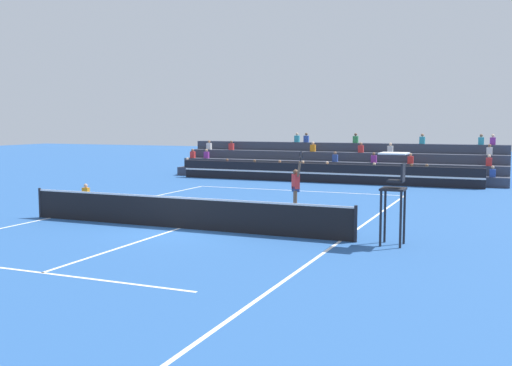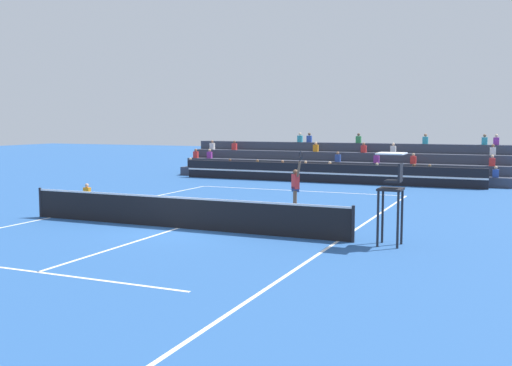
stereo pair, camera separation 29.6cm
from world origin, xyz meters
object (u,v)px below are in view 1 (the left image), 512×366
Objects in this scene: umpire_chair at (395,186)px; tennis_ball at (221,216)px; ball_kid_courtside at (86,195)px; tennis_player at (296,188)px.

tennis_ball is (-6.90, 2.75, -1.68)m from umpire_chair.
ball_kid_courtside is at bearing 164.42° from umpire_chair.
umpire_chair is 6.57m from tennis_player.
umpire_chair is at bearing -45.36° from tennis_player.
tennis_ball is at bearing -140.57° from tennis_player.
umpire_chair is at bearing -21.73° from tennis_ball.
tennis_player is (-4.59, 4.65, -0.73)m from umpire_chair.
tennis_ball is (-2.31, -1.90, -0.95)m from tennis_player.
umpire_chair is 7.61m from tennis_ball.
tennis_player is (9.47, 0.73, 0.66)m from ball_kid_courtside.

